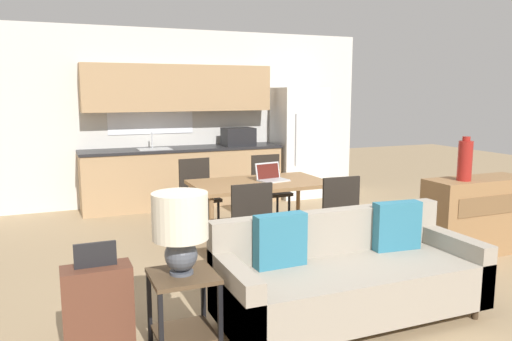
% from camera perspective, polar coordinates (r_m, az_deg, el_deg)
% --- Properties ---
extents(ground_plane, '(20.00, 20.00, 0.00)m').
position_cam_1_polar(ground_plane, '(4.06, 7.76, -16.60)').
color(ground_plane, '#9E8460').
extents(wall_back, '(6.40, 0.07, 2.70)m').
position_cam_1_polar(wall_back, '(8.00, -9.06, 6.08)').
color(wall_back, silver).
rests_on(wall_back, ground_plane).
extents(kitchen_counter, '(3.07, 0.65, 2.15)m').
position_cam_1_polar(kitchen_counter, '(7.76, -8.28, 2.23)').
color(kitchen_counter, tan).
rests_on(kitchen_counter, ground_plane).
extents(refrigerator, '(0.78, 0.70, 1.81)m').
position_cam_1_polar(refrigerator, '(8.37, 4.93, 3.21)').
color(refrigerator, white).
rests_on(refrigerator, ground_plane).
extents(dining_table, '(1.51, 0.90, 0.74)m').
position_cam_1_polar(dining_table, '(5.62, 0.42, -1.92)').
color(dining_table, olive).
rests_on(dining_table, ground_plane).
extents(couch, '(2.04, 0.80, 0.85)m').
position_cam_1_polar(couch, '(3.99, 10.32, -11.81)').
color(couch, '#3D2D1E').
rests_on(couch, ground_plane).
extents(side_table, '(0.43, 0.43, 0.54)m').
position_cam_1_polar(side_table, '(3.52, -8.29, -14.34)').
color(side_table, brown).
rests_on(side_table, ground_plane).
extents(table_lamp, '(0.37, 0.37, 0.55)m').
position_cam_1_polar(table_lamp, '(3.35, -8.63, -6.11)').
color(table_lamp, '#4C515B').
rests_on(table_lamp, side_table).
extents(credenza, '(1.19, 0.44, 0.83)m').
position_cam_1_polar(credenza, '(5.93, 23.85, -4.75)').
color(credenza, olive).
rests_on(credenza, ground_plane).
extents(vase, '(0.15, 0.15, 0.46)m').
position_cam_1_polar(vase, '(5.60, 22.77, 1.10)').
color(vase, maroon).
rests_on(vase, credenza).
extents(dining_chair_near_right, '(0.44, 0.44, 0.92)m').
position_cam_1_polar(dining_chair_near_right, '(5.15, 8.99, -5.05)').
color(dining_chair_near_right, black).
rests_on(dining_chair_near_right, ground_plane).
extents(dining_chair_far_left, '(0.45, 0.45, 0.92)m').
position_cam_1_polar(dining_chair_far_left, '(6.25, -6.65, -2.49)').
color(dining_chair_far_left, black).
rests_on(dining_chair_far_left, ground_plane).
extents(dining_chair_near_left, '(0.43, 0.43, 0.92)m').
position_cam_1_polar(dining_chair_near_left, '(4.73, -1.03, -6.20)').
color(dining_chair_near_left, black).
rests_on(dining_chair_near_left, ground_plane).
extents(dining_chair_far_right, '(0.43, 0.43, 0.92)m').
position_cam_1_polar(dining_chair_far_right, '(6.57, 1.52, -1.87)').
color(dining_chair_far_right, black).
rests_on(dining_chair_far_right, ground_plane).
extents(laptop, '(0.36, 0.31, 0.20)m').
position_cam_1_polar(laptop, '(5.68, 1.73, -0.68)').
color(laptop, '#B7BABC').
rests_on(laptop, dining_table).
extents(suitcase, '(0.44, 0.22, 0.80)m').
position_cam_1_polar(suitcase, '(3.53, -17.58, -15.21)').
color(suitcase, brown).
rests_on(suitcase, ground_plane).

